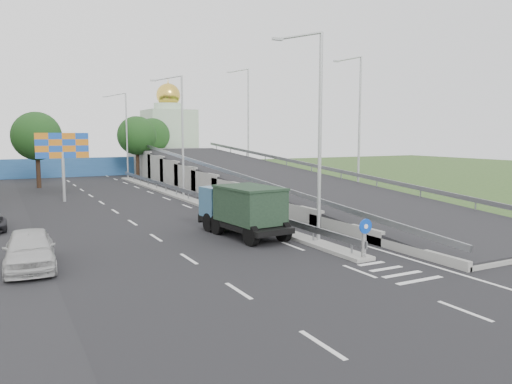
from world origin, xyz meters
TOP-DOWN VIEW (x-y plane):
  - ground at (0.00, 0.00)m, footprint 160.00×160.00m
  - road_surface at (-3.00, 20.00)m, footprint 26.00×90.00m
  - median at (0.00, 24.00)m, footprint 1.00×44.00m
  - overpass_ramp at (7.50, 24.00)m, footprint 10.00×50.00m
  - median_guardrail at (0.00, 24.00)m, footprint 0.09×44.00m
  - sign_bollard at (0.00, 2.17)m, footprint 0.64×0.23m
  - lamp_post_near at (0.11, 6.00)m, footprint 2.74×0.18m
  - lamp_post_mid at (0.11, 26.00)m, footprint 2.74×0.18m
  - lamp_post_far at (0.11, 46.00)m, footprint 2.74×0.18m
  - blue_wall at (-4.00, 52.00)m, footprint 30.00×0.50m
  - church at (10.00, 60.00)m, footprint 7.00×7.00m
  - billboard at (-9.00, 28.00)m, footprint 4.00×0.24m
  - tree_left_mid at (-10.00, 40.00)m, footprint 4.80×4.80m
  - tree_median_far at (2.00, 48.00)m, footprint 4.80×4.80m
  - tree_ramp_far at (6.00, 55.00)m, footprint 4.80×4.80m
  - dump_truck at (-2.22, 9.50)m, footprint 2.88×6.37m
  - parked_car_a at (-12.70, 7.53)m, footprint 2.20×4.86m

SIDE VIEW (x-z plane):
  - ground at x=0.00m, z-range 0.00..0.00m
  - road_surface at x=-3.00m, z-range -0.02..0.02m
  - median at x=0.00m, z-range 0.00..0.20m
  - median_guardrail at x=0.00m, z-range 0.39..1.10m
  - parked_car_a at x=-12.70m, z-range 0.00..1.62m
  - sign_bollard at x=0.00m, z-range 0.20..1.87m
  - blue_wall at x=-4.00m, z-range 0.00..2.40m
  - dump_truck at x=-2.22m, z-range 0.15..2.87m
  - overpass_ramp at x=7.50m, z-range 0.00..3.50m
  - billboard at x=-9.00m, z-range 1.44..6.94m
  - tree_left_mid at x=-10.00m, z-range 1.38..8.98m
  - tree_median_far at x=2.00m, z-range 1.38..8.98m
  - tree_ramp_far at x=6.00m, z-range 1.38..8.98m
  - church at x=10.00m, z-range -1.59..12.21m
  - lamp_post_near at x=0.11m, z-range 0.77..10.85m
  - lamp_post_mid at x=0.11m, z-range 0.77..10.85m
  - lamp_post_far at x=0.11m, z-range 0.77..10.85m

